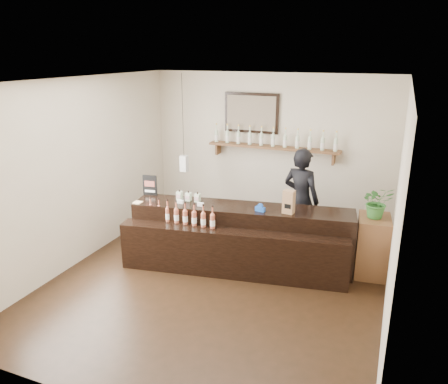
% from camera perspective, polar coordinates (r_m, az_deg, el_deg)
% --- Properties ---
extents(ground, '(5.00, 5.00, 0.00)m').
position_cam_1_polar(ground, '(6.37, -0.92, -11.65)').
color(ground, black).
rests_on(ground, ground).
extents(room_shell, '(5.00, 5.00, 5.00)m').
position_cam_1_polar(room_shell, '(5.73, -1.00, 3.34)').
color(room_shell, beige).
rests_on(room_shell, ground).
extents(back_wall_decor, '(2.66, 0.96, 1.69)m').
position_cam_1_polar(back_wall_decor, '(7.95, 4.69, 7.80)').
color(back_wall_decor, brown).
rests_on(back_wall_decor, ground).
extents(counter, '(3.37, 1.40, 1.08)m').
position_cam_1_polar(counter, '(6.62, 1.89, -6.24)').
color(counter, black).
rests_on(counter, ground).
extents(promo_sign, '(0.24, 0.06, 0.33)m').
position_cam_1_polar(promo_sign, '(7.11, -9.65, 0.87)').
color(promo_sign, black).
rests_on(promo_sign, counter).
extents(paper_bag, '(0.17, 0.14, 0.34)m').
position_cam_1_polar(paper_bag, '(6.29, 8.45, -1.29)').
color(paper_bag, '#9E734C').
rests_on(paper_bag, counter).
extents(tape_dispenser, '(0.15, 0.08, 0.12)m').
position_cam_1_polar(tape_dispenser, '(6.35, 4.75, -2.13)').
color(tape_dispenser, '#1A4FB6').
rests_on(tape_dispenser, counter).
extents(side_cabinet, '(0.50, 0.65, 0.88)m').
position_cam_1_polar(side_cabinet, '(6.76, 18.79, -6.67)').
color(side_cabinet, brown).
rests_on(side_cabinet, ground).
extents(potted_plant, '(0.53, 0.51, 0.47)m').
position_cam_1_polar(potted_plant, '(6.52, 19.38, -1.24)').
color(potted_plant, '#31702C').
rests_on(potted_plant, side_cabinet).
extents(shopkeeper, '(0.81, 0.65, 1.93)m').
position_cam_1_polar(shopkeeper, '(7.13, 10.05, -0.17)').
color(shopkeeper, black).
rests_on(shopkeeper, ground).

